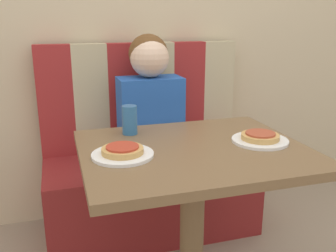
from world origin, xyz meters
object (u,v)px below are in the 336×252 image
object	(u,v)px
pizza_left	(123,150)
drinking_cup	(130,120)
plate_right	(260,140)
person	(150,97)
plate_left	(123,155)
pizza_right	(260,136)

from	to	relation	value
pizza_left	drinking_cup	bearing A→B (deg)	73.12
plate_right	pizza_left	distance (m)	0.56
person	pizza_left	size ratio (longest dim) A/B	4.61
plate_left	pizza_right	bearing A→B (deg)	-0.00
plate_right	drinking_cup	bearing A→B (deg)	151.60
person	pizza_left	distance (m)	0.76
pizza_left	drinking_cup	xyz separation A→B (m)	(0.08, 0.26, 0.04)
plate_left	plate_right	bearing A→B (deg)	0.00
plate_left	plate_right	world-z (taller)	same
plate_right	pizza_left	xyz separation A→B (m)	(-0.56, -0.00, 0.02)
drinking_cup	plate_right	bearing A→B (deg)	-28.40
plate_left	pizza_right	distance (m)	0.56
person	plate_left	distance (m)	0.76
person	plate_right	distance (m)	0.76
drinking_cup	pizza_right	bearing A→B (deg)	-28.40
person	plate_left	xyz separation A→B (m)	(-0.28, -0.71, -0.06)
plate_right	person	bearing A→B (deg)	111.75
plate_right	drinking_cup	xyz separation A→B (m)	(-0.48, 0.26, 0.06)
pizza_right	person	bearing A→B (deg)	111.75
plate_left	pizza_right	size ratio (longest dim) A/B	1.49
person	pizza_right	xyz separation A→B (m)	(0.28, -0.71, -0.04)
plate_right	pizza_right	xyz separation A→B (m)	(0.00, -0.00, 0.02)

